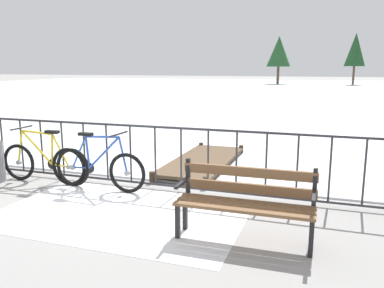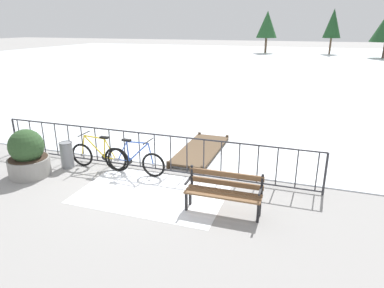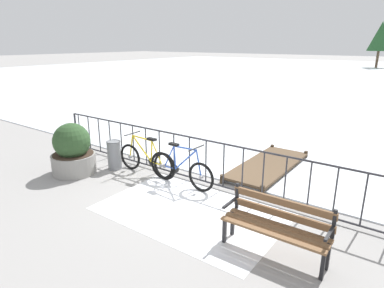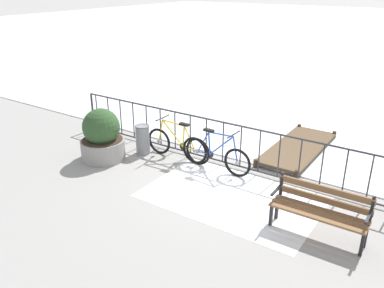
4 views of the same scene
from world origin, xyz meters
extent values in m
plane|color=gray|center=(0.00, 0.00, 0.00)|extent=(160.00, 160.00, 0.00)
cube|color=silver|center=(0.00, 28.40, 0.01)|extent=(80.00, 56.00, 0.03)
cube|color=white|center=(0.68, -1.20, 0.00)|extent=(3.42, 2.19, 0.01)
cylinder|color=#2D2D33|center=(0.00, 0.00, 1.05)|extent=(9.00, 0.04, 0.04)
cylinder|color=#2D2D33|center=(0.00, 0.00, 0.08)|extent=(9.00, 0.04, 0.04)
cylinder|color=#2D2D33|center=(-2.50, 0.00, 0.57)|extent=(0.03, 0.03, 0.97)
cylinder|color=#2D2D33|center=(-2.05, 0.00, 0.57)|extent=(0.03, 0.03, 0.97)
cylinder|color=#2D2D33|center=(-1.59, 0.00, 0.57)|extent=(0.03, 0.03, 0.97)
cylinder|color=#2D2D33|center=(-1.14, 0.00, 0.57)|extent=(0.03, 0.03, 0.97)
cylinder|color=#2D2D33|center=(-0.68, 0.00, 0.57)|extent=(0.03, 0.03, 0.97)
cylinder|color=#2D2D33|center=(-0.23, 0.00, 0.57)|extent=(0.03, 0.03, 0.97)
cylinder|color=#2D2D33|center=(0.23, 0.00, 0.57)|extent=(0.03, 0.03, 0.97)
cylinder|color=#2D2D33|center=(0.68, 0.00, 0.57)|extent=(0.03, 0.03, 0.97)
cylinder|color=#2D2D33|center=(1.14, 0.00, 0.57)|extent=(0.03, 0.03, 0.97)
cylinder|color=#2D2D33|center=(1.59, 0.00, 0.57)|extent=(0.03, 0.03, 0.97)
cylinder|color=#2D2D33|center=(2.05, 0.00, 0.57)|extent=(0.03, 0.03, 0.97)
cylinder|color=#2D2D33|center=(2.50, 0.00, 0.57)|extent=(0.03, 0.03, 0.97)
cylinder|color=#2D2D33|center=(2.96, 0.00, 0.57)|extent=(0.03, 0.03, 0.97)
cylinder|color=#2D2D33|center=(3.41, 0.00, 0.57)|extent=(0.03, 0.03, 0.97)
cylinder|color=#2D2D33|center=(3.87, 0.00, 0.57)|extent=(0.03, 0.03, 0.97)
torus|color=black|center=(-0.72, -0.31, 0.33)|extent=(0.66, 0.08, 0.66)
cylinder|color=gray|center=(-0.72, -0.31, 0.33)|extent=(0.08, 0.06, 0.08)
torus|color=black|center=(0.33, -0.34, 0.33)|extent=(0.66, 0.08, 0.66)
cylinder|color=gray|center=(0.33, -0.34, 0.33)|extent=(0.08, 0.06, 0.08)
cylinder|color=#2D51B2|center=(-0.40, -0.32, 0.62)|extent=(0.08, 0.04, 0.53)
cylinder|color=#2D51B2|center=(-0.09, -0.33, 0.63)|extent=(0.61, 0.05, 0.59)
cylinder|color=#2D51B2|center=(-0.11, -0.33, 0.90)|extent=(0.63, 0.05, 0.07)
cylinder|color=#2D51B2|center=(-0.55, -0.31, 0.34)|extent=(0.34, 0.04, 0.05)
cylinder|color=#2D51B2|center=(-0.57, -0.31, 0.61)|extent=(0.32, 0.04, 0.56)
cylinder|color=#2D51B2|center=(0.27, -0.34, 0.62)|extent=(0.16, 0.04, 0.59)
cube|color=black|center=(-0.42, -0.32, 0.92)|extent=(0.24, 0.11, 0.05)
cylinder|color=black|center=(0.21, -0.34, 0.96)|extent=(0.04, 0.52, 0.03)
cylinder|color=black|center=(-0.38, -0.32, 0.35)|extent=(0.18, 0.03, 0.18)
torus|color=black|center=(-0.80, -0.30, 0.33)|extent=(0.66, 0.07, 0.66)
cylinder|color=gray|center=(-0.80, -0.30, 0.33)|extent=(0.08, 0.06, 0.08)
torus|color=black|center=(-1.85, -0.32, 0.33)|extent=(0.66, 0.07, 0.66)
cylinder|color=gray|center=(-1.85, -0.32, 0.33)|extent=(0.08, 0.06, 0.08)
cylinder|color=yellow|center=(-1.12, -0.31, 0.62)|extent=(0.08, 0.04, 0.53)
cylinder|color=yellow|center=(-1.43, -0.31, 0.63)|extent=(0.61, 0.04, 0.59)
cylinder|color=yellow|center=(-1.41, -0.31, 0.90)|extent=(0.63, 0.04, 0.07)
cylinder|color=yellow|center=(-0.97, -0.31, 0.34)|extent=(0.34, 0.03, 0.05)
cylinder|color=yellow|center=(-0.95, -0.31, 0.61)|extent=(0.32, 0.03, 0.56)
cylinder|color=yellow|center=(-1.79, -0.32, 0.62)|extent=(0.16, 0.03, 0.59)
cube|color=black|center=(-1.09, -0.31, 0.92)|extent=(0.24, 0.10, 0.05)
cylinder|color=black|center=(-1.72, -0.32, 0.96)|extent=(0.03, 0.52, 0.03)
cylinder|color=black|center=(-1.14, -0.31, 0.35)|extent=(0.18, 0.02, 0.18)
cube|color=brown|center=(2.48, -1.39, 0.44)|extent=(1.60, 0.12, 0.04)
cube|color=brown|center=(2.48, -1.54, 0.44)|extent=(1.60, 0.12, 0.04)
cube|color=brown|center=(2.48, -1.70, 0.44)|extent=(1.60, 0.12, 0.04)
cube|color=brown|center=(2.48, -1.29, 0.58)|extent=(1.60, 0.07, 0.12)
cube|color=brown|center=(2.48, -1.29, 0.78)|extent=(1.60, 0.07, 0.12)
cube|color=black|center=(3.24, -1.67, 0.22)|extent=(0.05, 0.06, 0.44)
cube|color=black|center=(3.24, -1.40, 0.22)|extent=(0.05, 0.06, 0.44)
cube|color=black|center=(3.24, -1.29, 0.67)|extent=(0.05, 0.04, 0.45)
cube|color=black|center=(3.24, -1.54, 0.64)|extent=(0.04, 0.40, 0.04)
cube|color=black|center=(1.72, -1.68, 0.22)|extent=(0.05, 0.06, 0.44)
cube|color=black|center=(1.72, -1.42, 0.22)|extent=(0.05, 0.06, 0.44)
cube|color=black|center=(1.72, -1.30, 0.67)|extent=(0.05, 0.04, 0.45)
cube|color=black|center=(1.72, -1.55, 0.64)|extent=(0.04, 0.40, 0.04)
cube|color=brown|center=(0.97, 1.72, 0.12)|extent=(1.10, 2.84, 0.06)
cylinder|color=#3C2E20|center=(0.47, 0.30, 0.10)|extent=(0.10, 0.10, 0.20)
cylinder|color=#3C2E20|center=(1.46, 0.30, 0.10)|extent=(0.10, 0.10, 0.20)
cylinder|color=#3C2E20|center=(0.47, 3.14, 0.10)|extent=(0.10, 0.10, 0.20)
cylinder|color=#3C2E20|center=(1.46, 3.14, 0.10)|extent=(0.10, 0.10, 0.20)
cylinder|color=brown|center=(-2.40, 41.97, 1.69)|extent=(0.30, 0.30, 3.39)
cone|color=#235128|center=(-2.40, 41.97, 3.76)|extent=(2.77, 2.77, 3.46)
cylinder|color=brown|center=(5.90, 42.91, 1.73)|extent=(0.25, 0.25, 3.45)
cone|color=#1E4723|center=(5.90, 42.91, 3.89)|extent=(2.26, 2.26, 3.64)
camera|label=1|loc=(3.32, -5.80, 2.01)|focal=36.92mm
camera|label=2|loc=(3.96, -7.83, 3.77)|focal=32.35mm
camera|label=3|loc=(4.05, -5.74, 3.09)|focal=31.01mm
camera|label=4|loc=(3.92, -7.43, 4.07)|focal=37.45mm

